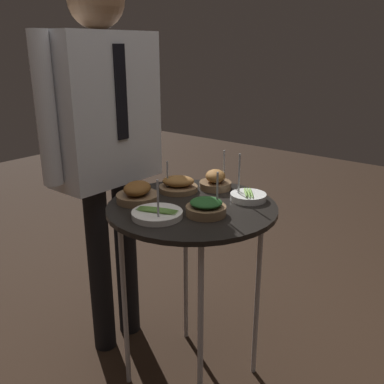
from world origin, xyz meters
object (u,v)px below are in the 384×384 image
Objects in this scene: serving_cart at (192,221)px; bowl_roast_front_left at (215,181)px; bowl_spinach_center at (206,208)px; bowl_asparagus_front_center at (248,196)px; bowl_roast_back_right at (138,193)px; bowl_roast_far_rim at (178,185)px; waiter_figure at (104,128)px; bowl_asparagus_near_rim at (157,214)px.

bowl_roast_front_left reaches higher than serving_cart.
bowl_spinach_center is 0.22m from bowl_asparagus_front_center.
bowl_roast_far_rim is at bearing -11.95° from bowl_roast_back_right.
waiter_figure reaches higher than serving_cart.
bowl_roast_back_right is at bearing 100.86° from bowl_spinach_center.
serving_cart is 4.77× the size of bowl_roast_back_right.
bowl_roast_front_left is 0.34m from bowl_roast_back_right.
bowl_asparagus_front_center is at bearing -71.33° from waiter_figure.
bowl_roast_back_right is at bearing 168.05° from bowl_roast_far_rim.
bowl_asparagus_near_rim is 1.11× the size of bowl_roast_front_left.
bowl_roast_far_rim reaches higher than bowl_roast_back_right.
bowl_asparagus_near_rim is 0.18m from bowl_roast_back_right.
serving_cart is 0.19m from bowl_roast_far_rim.
bowl_asparagus_near_rim is at bearing -175.70° from bowl_roast_front_left.
waiter_figure is at bearing 87.44° from bowl_spinach_center.
bowl_roast_far_rim is at bearing 61.02° from bowl_spinach_center.
serving_cart is 0.23m from bowl_asparagus_front_center.
bowl_spinach_center is 0.85× the size of bowl_asparagus_front_center.
bowl_roast_front_left is at bearing 79.05° from bowl_asparagus_front_center.
bowl_asparagus_near_rim is at bearing 137.08° from bowl_spinach_center.
serving_cart is 0.54m from waiter_figure.
serving_cart is 0.49× the size of waiter_figure.
bowl_roast_back_right is at bearing 130.86° from bowl_asparagus_front_center.
bowl_spinach_center is at bearing -42.92° from bowl_asparagus_near_rim.
bowl_spinach_center is (-0.04, -0.10, 0.09)m from serving_cart.
bowl_asparagus_near_rim is (-0.12, 0.11, -0.01)m from bowl_spinach_center.
serving_cart is at bearing 142.88° from bowl_asparagus_front_center.
waiter_figure reaches higher than bowl_spinach_center.
bowl_spinach_center reaches higher than bowl_asparagus_near_rim.
bowl_asparagus_near_rim is 0.29m from bowl_roast_far_rim.
bowl_asparagus_near_rim is at bearing -109.15° from waiter_figure.
bowl_asparagus_front_center is (0.34, -0.15, 0.00)m from bowl_asparagus_near_rim.
bowl_roast_front_left is at bearing 12.27° from serving_cart.
serving_cart is 0.24m from bowl_roast_front_left.
bowl_asparagus_front_center is (-0.03, -0.18, -0.02)m from bowl_roast_front_left.
bowl_roast_front_left reaches higher than bowl_roast_back_right.
bowl_asparagus_near_rim reaches higher than bowl_roast_back_right.
waiter_figure is (0.02, 0.54, 0.21)m from bowl_spinach_center.
bowl_roast_back_right is (0.07, 0.17, 0.02)m from bowl_asparagus_near_rim.
bowl_asparagus_front_center is at bearing -8.87° from bowl_spinach_center.
bowl_spinach_center is at bearing -114.20° from serving_cart.
waiter_figure is at bearing 92.56° from serving_cart.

